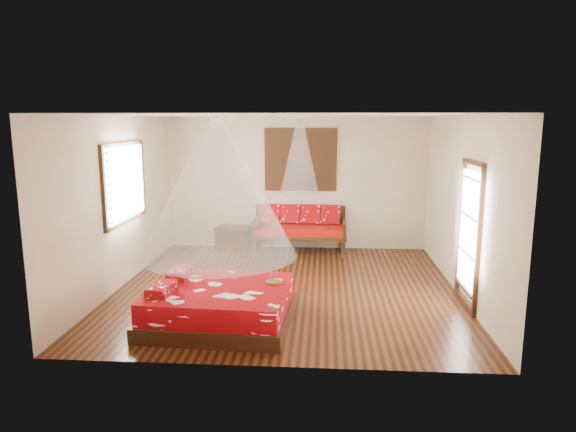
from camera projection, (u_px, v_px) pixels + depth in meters
name	position (u px, v px, depth m)	size (l,w,h in m)	color
room	(287.00, 204.00, 8.20)	(5.54, 5.54, 2.84)	black
bed	(219.00, 305.00, 6.98)	(2.01, 1.84, 0.63)	black
daybed	(300.00, 227.00, 10.70)	(1.91, 0.85, 0.97)	black
storage_chest	(234.00, 238.00, 10.91)	(0.78, 0.62, 0.49)	black
shutter_panel	(301.00, 160.00, 10.77)	(1.52, 0.06, 1.32)	black
window_left	(125.00, 183.00, 8.53)	(0.10, 1.74, 1.34)	black
glazed_door	(469.00, 235.00, 7.49)	(0.08, 1.02, 2.16)	black
wine_tray	(274.00, 280.00, 7.10)	(0.22, 0.22, 0.18)	brown
mosquito_net_main	(217.00, 188.00, 6.68)	(2.08, 2.08, 1.80)	white
mosquito_net_daybed	(300.00, 157.00, 10.29)	(0.79, 0.79, 1.50)	white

